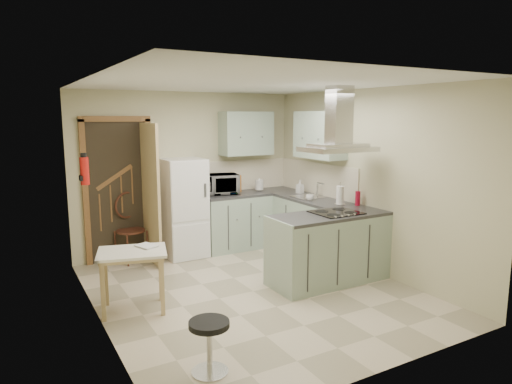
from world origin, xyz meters
TOP-DOWN VIEW (x-y plane):
  - floor at (0.00, 0.00)m, footprint 4.20×4.20m
  - ceiling at (0.00, 0.00)m, footprint 4.20×4.20m
  - back_wall at (0.00, 2.10)m, footprint 3.60×0.00m
  - left_wall at (-1.80, 0.00)m, footprint 0.00×4.20m
  - right_wall at (1.80, 0.00)m, footprint 0.00×4.20m
  - doorway at (-1.10, 2.07)m, footprint 1.10×0.12m
  - fridge at (-0.20, 1.80)m, footprint 0.60×0.60m
  - counter_back at (0.66, 1.80)m, footprint 1.08×0.60m
  - counter_right at (1.50, 1.12)m, footprint 0.60×1.95m
  - splashback at (0.96, 2.09)m, footprint 1.68×0.02m
  - wall_cabinet_back at (0.95, 1.93)m, footprint 0.85×0.35m
  - wall_cabinet_right at (1.62, 0.85)m, footprint 0.35×0.90m
  - peninsula at (1.02, -0.18)m, footprint 1.55×0.65m
  - hob at (1.12, -0.18)m, footprint 0.58×0.50m
  - extractor_hood at (1.12, -0.18)m, footprint 0.90×0.55m
  - sink at (1.50, 0.95)m, footprint 0.45×0.40m
  - fire_extinguisher at (-1.74, 0.90)m, footprint 0.10×0.10m
  - drop_leaf_table at (-1.42, 0.18)m, footprint 0.85×0.72m
  - bentwood_chair at (-0.99, 1.92)m, footprint 0.52×0.52m
  - stool at (-1.20, -1.39)m, footprint 0.38×0.38m
  - microwave at (0.44, 1.87)m, footprint 0.64×0.50m
  - kettle at (1.14, 1.83)m, footprint 0.18×0.18m
  - cereal_box at (0.80, 1.97)m, footprint 0.08×0.19m
  - soap_bottle at (1.59, 1.30)m, footprint 0.11×0.11m
  - paper_towel at (1.53, 0.23)m, footprint 0.14×0.14m
  - cup at (1.34, 0.68)m, footprint 0.13×0.13m
  - red_bottle at (1.70, 0.06)m, footprint 0.09×0.09m
  - book at (-1.31, 0.22)m, footprint 0.25×0.28m

SIDE VIEW (x-z plane):
  - floor at x=0.00m, z-range 0.00..0.00m
  - stool at x=-1.20m, z-range 0.00..0.46m
  - drop_leaf_table at x=-1.42m, z-range 0.00..0.68m
  - counter_back at x=0.66m, z-range 0.00..0.90m
  - counter_right at x=1.50m, z-range 0.00..0.90m
  - peninsula at x=1.02m, z-range 0.00..0.90m
  - bentwood_chair at x=-0.99m, z-range 0.00..0.93m
  - book at x=-1.31m, z-range 0.68..0.79m
  - fridge at x=-0.20m, z-range 0.00..1.50m
  - sink at x=1.50m, z-range 0.90..0.91m
  - hob at x=1.12m, z-range 0.90..0.91m
  - cup at x=1.34m, z-range 0.90..0.99m
  - red_bottle at x=1.70m, z-range 0.90..1.10m
  - kettle at x=1.14m, z-range 0.90..1.11m
  - soap_bottle at x=1.59m, z-range 0.90..1.11m
  - paper_towel at x=1.53m, z-range 0.90..1.17m
  - cereal_box at x=0.80m, z-range 0.90..1.18m
  - doorway at x=-1.10m, z-range 0.00..2.10m
  - microwave at x=0.44m, z-range 0.90..1.22m
  - splashback at x=0.96m, z-range 0.90..1.40m
  - back_wall at x=0.00m, z-range -0.55..3.05m
  - left_wall at x=-1.80m, z-range -0.85..3.35m
  - right_wall at x=1.80m, z-range -0.85..3.35m
  - fire_extinguisher at x=-1.74m, z-range 1.34..1.66m
  - extractor_hood at x=1.12m, z-range 1.67..1.77m
  - wall_cabinet_back at x=0.95m, z-range 1.50..2.20m
  - wall_cabinet_right at x=1.62m, z-range 1.50..2.20m
  - ceiling at x=0.00m, z-range 2.50..2.50m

